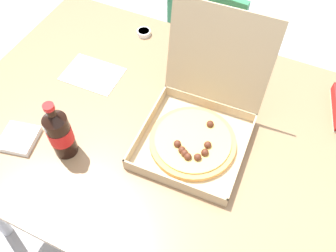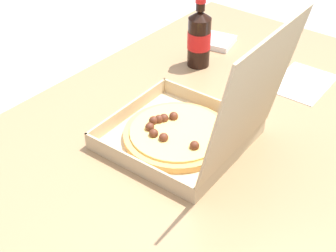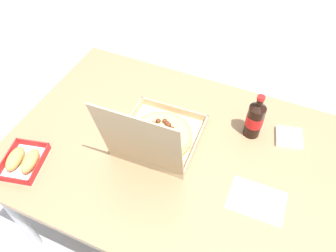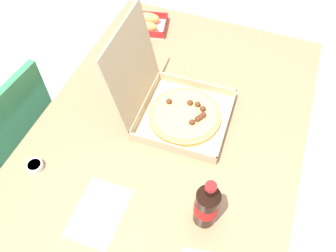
# 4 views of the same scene
# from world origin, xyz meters

# --- Properties ---
(ground_plane) EXTENTS (10.00, 10.00, 0.00)m
(ground_plane) POSITION_xyz_m (0.00, 0.00, 0.00)
(ground_plane) COLOR #B2B2B7
(dining_table) EXTENTS (1.46, 0.98, 0.71)m
(dining_table) POSITION_xyz_m (0.00, 0.00, 0.65)
(dining_table) COLOR #997551
(dining_table) RESTS_ON ground_plane
(chair) EXTENTS (0.43, 0.43, 0.83)m
(chair) POSITION_xyz_m (-0.10, 0.73, 0.48)
(chair) COLOR #338451
(chair) RESTS_ON ground_plane
(pizza_box_open) EXTENTS (0.34, 0.41, 0.37)m
(pizza_box_open) POSITION_xyz_m (0.09, 0.00, 0.76)
(pizza_box_open) COLOR tan
(pizza_box_open) RESTS_ON dining_table
(cola_bottle) EXTENTS (0.07, 0.07, 0.22)m
(cola_bottle) POSITION_xyz_m (-0.26, -0.22, 0.81)
(cola_bottle) COLOR black
(cola_bottle) RESTS_ON dining_table
(paper_menu) EXTENTS (0.21, 0.15, 0.00)m
(paper_menu) POSITION_xyz_m (-0.36, 0.10, 0.71)
(paper_menu) COLOR white
(paper_menu) RESTS_ON dining_table
(napkin_pile) EXTENTS (0.13, 0.13, 0.02)m
(napkin_pile) POSITION_xyz_m (-0.42, -0.26, 0.72)
(napkin_pile) COLOR white
(napkin_pile) RESTS_ON dining_table
(dipping_sauce_cup) EXTENTS (0.06, 0.06, 0.02)m
(dipping_sauce_cup) POSITION_xyz_m (-0.29, 0.38, 0.72)
(dipping_sauce_cup) COLOR white
(dipping_sauce_cup) RESTS_ON dining_table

